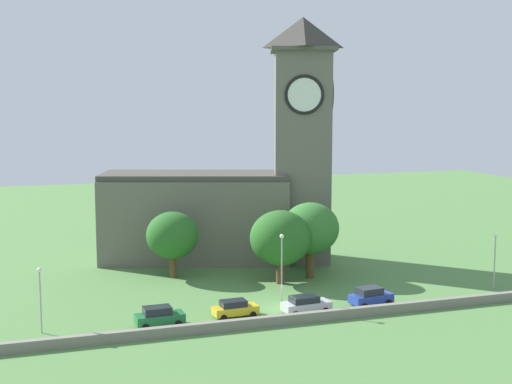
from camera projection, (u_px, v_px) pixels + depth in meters
The scene contains 14 objects.
ground_plane at pixel (238, 274), 85.92m from camera, with size 200.00×200.00×0.00m, color #517F42.
church at pixel (236, 187), 92.18m from camera, with size 30.81×17.56×30.91m.
quay_barrier at pixel (301, 318), 67.06m from camera, with size 59.51×0.70×0.93m, color gray.
car_green at pixel (159, 317), 65.84m from camera, with size 4.52×2.32×1.90m.
car_yellow at pixel (235, 308), 68.81m from camera, with size 4.42×2.22×1.66m.
car_silver at pixel (306, 304), 70.10m from camera, with size 4.85×2.53×1.72m.
car_blue at pixel (371, 296), 72.50m from camera, with size 4.61×2.73×1.92m.
streetlamp_west_end at pixel (40, 289), 63.61m from camera, with size 0.44×0.44×5.99m.
streetlamp_west_mid at pixel (282, 260), 71.01m from camera, with size 0.44×0.44×7.56m.
streetlamp_central at pixel (495, 252), 78.60m from camera, with size 0.44×0.44×6.12m.
tree_by_tower at pixel (172, 235), 83.56m from camera, with size 6.09×6.09×7.77m.
tree_riverside_west at pixel (309, 235), 87.09m from camera, with size 4.78×4.78×6.53m.
tree_churchyard at pixel (310, 229), 83.35m from camera, with size 6.65×6.65×8.87m.
tree_riverside_east at pixel (280, 238), 80.80m from camera, with size 6.90×6.90×8.36m.
Camera 1 is at (-24.53, -65.31, 20.77)m, focal length 50.45 mm.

